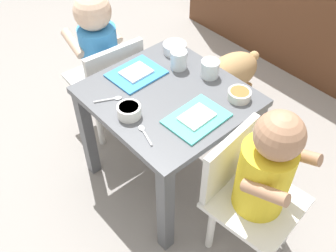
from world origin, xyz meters
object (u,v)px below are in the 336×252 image
Objects in this scene: food_tray_left at (136,73)px; spoon_by_left_tray at (111,99)px; seated_child_right at (262,173)px; spoon_by_right_tray at (144,133)px; water_cup_right at (179,61)px; veggie_bowl_far at (129,110)px; veggie_bowl_near at (175,48)px; cereal_bowl_left_side at (239,95)px; food_tray_right at (197,118)px; seated_child_left at (100,51)px; dog at (225,75)px; dining_table at (168,112)px; water_cup_left at (210,70)px.

spoon_by_left_tray is (0.06, -0.16, -0.00)m from food_tray_left.
spoon_by_right_tray is at bearing -150.24° from seated_child_right.
spoon_by_right_tray is at bearing -59.48° from water_cup_right.
veggie_bowl_far is 0.85× the size of spoon_by_left_tray.
veggie_bowl_near is 0.37m from spoon_by_left_tray.
cereal_bowl_left_side is at bearing 61.39° from veggie_bowl_far.
veggie_bowl_far is (-0.17, -0.16, 0.02)m from food_tray_right.
veggie_bowl_near is 1.00× the size of spoon_by_left_tray.
seated_child_left is 8.42× the size of veggie_bowl_far.
spoon_by_left_tray reaches higher than dog.
dining_table is at bearing 117.78° from spoon_by_right_tray.
cereal_bowl_left_side is (0.19, 0.34, -0.00)m from veggie_bowl_far.
spoon_by_left_tray is (-0.11, -0.17, 0.09)m from dining_table.
food_tray_right is 0.19m from cereal_bowl_left_side.
seated_child_right is at bearing 21.98° from veggie_bowl_far.
water_cup_right reaches higher than veggie_bowl_far.
veggie_bowl_far is at bearing -0.23° from spoon_by_left_tray.
dining_table is at bearing 0.04° from seated_child_left.
food_tray_right is 0.31m from spoon_by_left_tray.
water_cup_right reaches higher than water_cup_left.
seated_child_right reaches higher than veggie_bowl_far.
food_tray_right reaches higher than dining_table.
veggie_bowl_far reaches higher than spoon_by_left_tray.
spoon_by_left_tray is (0.04, -0.67, 0.26)m from dog.
water_cup_left is at bearing 124.26° from food_tray_right.
seated_child_left is at bearing -142.92° from veggie_bowl_near.
food_tray_left is 2.09× the size of spoon_by_left_tray.
dining_table is at bearing 58.11° from spoon_by_left_tray.
water_cup_right reaches higher than dining_table.
water_cup_right is (-0.12, -0.05, 0.00)m from water_cup_left.
water_cup_left is (0.46, 0.19, 0.07)m from seated_child_left.
spoon_by_right_tray is at bearing -78.75° from water_cup_left.
seated_child_right is (0.87, 0.00, -0.01)m from seated_child_left.
water_cup_right is (-0.52, 0.13, 0.08)m from seated_child_right.
cereal_bowl_left_side is (0.02, 0.19, 0.01)m from food_tray_right.
seated_child_right is 7.10× the size of veggie_bowl_near.
food_tray_right is (0.16, -0.02, 0.10)m from dining_table.
water_cup_left reaches higher than dog.
food_tray_right is 2.11× the size of spoon_by_right_tray.
dining_table is at bearing 174.32° from food_tray_right.
dog is 4.52× the size of veggie_bowl_near.
cereal_bowl_left_side reaches higher than spoon_by_left_tray.
seated_child_right is 9.79× the size of water_cup_left.
water_cup_right is 0.90× the size of veggie_bowl_far.
food_tray_right is at bearing -96.75° from cereal_bowl_left_side.
seated_child_right reaches higher than spoon_by_right_tray.
dining_table is 0.81× the size of seated_child_right.
food_tray_right is (0.60, -0.02, 0.04)m from seated_child_left.
dog is 0.41m from veggie_bowl_near.
water_cup_left is (-0.14, 0.20, 0.02)m from food_tray_right.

